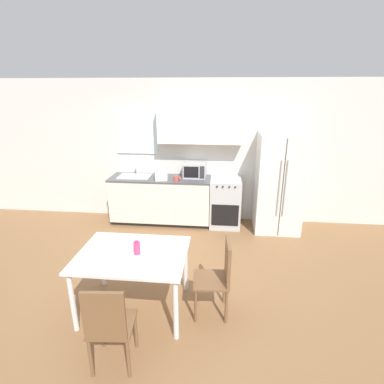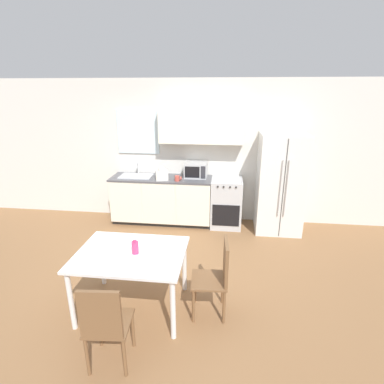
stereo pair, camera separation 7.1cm
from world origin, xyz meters
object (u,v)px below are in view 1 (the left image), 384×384
at_px(coffee_mug, 177,178).
at_px(oven_range, 225,202).
at_px(refrigerator, 279,183).
at_px(dining_table, 133,260).
at_px(drink_bottle, 137,247).
at_px(dining_chair_near, 108,323).
at_px(microwave, 195,170).
at_px(dining_chair_side, 220,273).

bearing_deg(coffee_mug, oven_range, 11.87).
relative_size(refrigerator, dining_table, 1.46).
distance_m(dining_table, drink_bottle, 0.18).
bearing_deg(dining_chair_near, microwave, 77.74).
bearing_deg(oven_range, coffee_mug, -168.13).
xyz_separation_m(microwave, coffee_mug, (-0.30, -0.29, -0.09)).
distance_m(refrigerator, microwave, 1.56).
bearing_deg(oven_range, microwave, 170.47).
height_order(oven_range, dining_chair_near, dining_chair_near).
xyz_separation_m(refrigerator, coffee_mug, (-1.85, -0.13, 0.07)).
xyz_separation_m(dining_table, dining_chair_near, (0.02, -0.85, -0.12)).
xyz_separation_m(refrigerator, dining_table, (-2.01, -2.42, -0.24)).
relative_size(dining_chair_near, drink_bottle, 4.73).
bearing_deg(dining_chair_near, oven_range, 67.76).
bearing_deg(refrigerator, drink_bottle, -128.79).
height_order(oven_range, coffee_mug, coffee_mug).
relative_size(oven_range, dining_chair_side, 0.99).
height_order(coffee_mug, dining_chair_near, coffee_mug).
bearing_deg(dining_chair_side, refrigerator, -27.05).
bearing_deg(dining_table, dining_chair_side, 1.84).
bearing_deg(oven_range, refrigerator, -3.58).
height_order(refrigerator, dining_chair_near, refrigerator).
distance_m(oven_range, dining_chair_side, 2.45).
bearing_deg(dining_chair_near, dining_table, 86.59).
xyz_separation_m(dining_chair_near, dining_chair_side, (0.97, 0.88, 0.00)).
distance_m(oven_range, coffee_mug, 1.05).
height_order(refrigerator, dining_chair_side, refrigerator).
distance_m(refrigerator, dining_chair_near, 3.83).
distance_m(microwave, dining_table, 2.65).
relative_size(coffee_mug, drink_bottle, 0.64).
xyz_separation_m(refrigerator, drink_bottle, (-1.95, -2.42, -0.06)).
height_order(coffee_mug, dining_table, coffee_mug).
distance_m(coffee_mug, drink_bottle, 2.30).
xyz_separation_m(dining_table, dining_chair_side, (0.99, 0.03, -0.12)).
height_order(dining_table, dining_chair_side, dining_chair_side).
height_order(microwave, dining_chair_side, microwave).
bearing_deg(drink_bottle, oven_range, 68.07).
xyz_separation_m(dining_table, drink_bottle, (0.06, -0.01, 0.17)).
bearing_deg(dining_chair_side, microwave, 7.74).
bearing_deg(coffee_mug, drink_bottle, -92.52).
relative_size(refrigerator, dining_chair_near, 1.92).
relative_size(coffee_mug, dining_table, 0.10).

